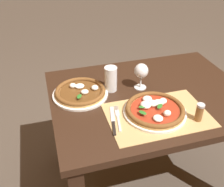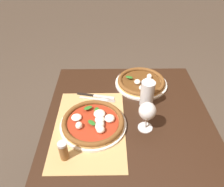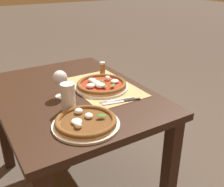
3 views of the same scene
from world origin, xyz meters
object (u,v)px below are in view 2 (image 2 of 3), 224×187
at_px(pint_glass, 147,94).
at_px(pepper_shaker, 63,151).
at_px(wine_glass, 147,112).
at_px(fork, 97,99).
at_px(knife, 96,96).
at_px(pizza_far, 141,82).
at_px(pizza_near, 94,122).

xyz_separation_m(pint_glass, pepper_shaker, (0.33, -0.39, -0.02)).
bearing_deg(pint_glass, pepper_shaker, -49.00).
relative_size(pint_glass, pepper_shaker, 1.49).
relative_size(wine_glass, fork, 0.78).
height_order(knife, pepper_shaker, pepper_shaker).
distance_m(pizza_far, pepper_shaker, 0.64).
relative_size(pizza_near, pepper_shaker, 3.30).
bearing_deg(pizza_near, fork, 176.87).
xyz_separation_m(fork, pepper_shaker, (0.37, -0.12, 0.04)).
bearing_deg(fork, pepper_shaker, -18.11).
height_order(pizza_far, wine_glass, wine_glass).
relative_size(wine_glass, knife, 0.73).
height_order(pizza_far, pint_glass, pint_glass).
distance_m(pint_glass, pepper_shaker, 0.51).
bearing_deg(knife, fork, 20.45).
distance_m(pizza_near, knife, 0.22).
relative_size(wine_glass, pint_glass, 1.07).
relative_size(pizza_far, pint_glass, 2.14).
bearing_deg(pepper_shaker, fork, 161.89).
bearing_deg(wine_glass, pizza_far, 176.44).
xyz_separation_m(pizza_near, fork, (-0.19, 0.01, -0.02)).
xyz_separation_m(wine_glass, pepper_shaker, (0.16, -0.36, -0.06)).
relative_size(pizza_near, pint_glass, 2.20).
relative_size(pizza_far, pepper_shaker, 3.20).
relative_size(pint_glass, knife, 0.68).
bearing_deg(pint_glass, wine_glass, -8.98).
bearing_deg(knife, pizza_far, 112.54).
relative_size(pizza_near, wine_glass, 2.06).
bearing_deg(pizza_far, pizza_near, -39.00).
bearing_deg(pizza_near, knife, -179.90).
height_order(wine_glass, fork, wine_glass).
relative_size(pizza_far, wine_glass, 2.00).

